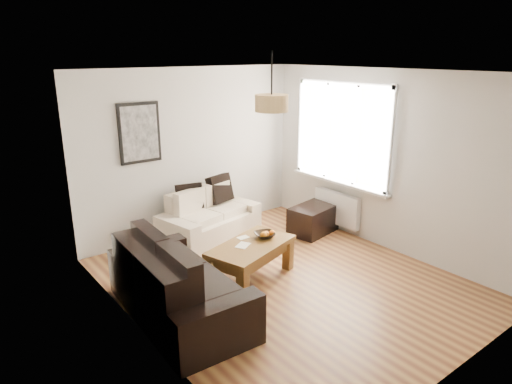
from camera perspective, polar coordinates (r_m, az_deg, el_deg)
floor at (r=5.98m, az=3.61°, el=-11.02°), size 4.50×4.50×0.00m
ceiling at (r=5.27m, az=4.15°, el=14.73°), size 3.80×4.50×0.00m
wall_back at (r=7.26m, az=-8.06°, el=4.93°), size 3.80×0.04×2.60m
wall_front at (r=4.19m, az=24.90°, el=-5.85°), size 3.80×0.04×2.60m
wall_left at (r=4.51m, az=-14.53°, el=-3.15°), size 0.04×4.50×2.60m
wall_right at (r=6.86m, az=15.82°, el=3.72°), size 0.04×4.50×2.60m
window_bay at (r=7.26m, az=10.75°, el=7.21°), size 0.14×1.90×1.60m
radiator at (r=7.54m, az=10.03°, el=-1.99°), size 0.10×0.90×0.52m
poster at (r=6.79m, az=-14.33°, el=7.15°), size 0.62×0.04×0.87m
pendant_shade at (r=5.53m, az=1.95°, el=11.03°), size 0.40×0.40×0.20m
loveseat_cream at (r=7.13m, az=-5.82°, el=-2.93°), size 1.66×1.11×0.76m
sofa_leather at (r=5.16m, az=-9.58°, el=-10.83°), size 1.05×2.00×0.84m
coffee_table at (r=5.94m, az=-0.59°, el=-8.62°), size 1.30×0.95×0.48m
ottoman at (r=7.44m, az=7.13°, el=-3.41°), size 0.86×0.64×0.44m
cushion_left at (r=7.07m, az=-8.30°, el=-0.56°), size 0.41×0.21×0.40m
cushion_right at (r=7.34m, az=-4.53°, el=0.41°), size 0.46×0.24×0.44m
fruit_bowl at (r=6.03m, az=1.09°, el=-5.36°), size 0.34×0.34×0.07m
orange_a at (r=6.03m, az=1.30°, el=-5.29°), size 0.10×0.10×0.08m
orange_b at (r=6.07m, az=2.04°, el=-5.15°), size 0.09×0.09×0.09m
orange_c at (r=6.00m, az=0.97°, el=-5.40°), size 0.12×0.12×0.09m
papers at (r=5.80m, az=-1.64°, el=-6.65°), size 0.24×0.22×0.01m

